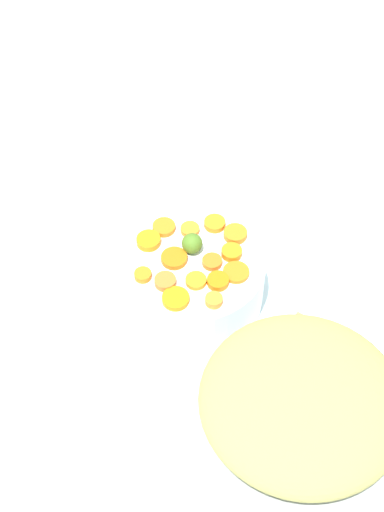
% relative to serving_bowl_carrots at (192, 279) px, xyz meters
% --- Properties ---
extents(tabletop, '(2.40, 2.40, 0.02)m').
position_rel_serving_bowl_carrots_xyz_m(tabletop, '(0.04, -0.01, -0.06)').
color(tabletop, white).
rests_on(tabletop, ground).
extents(serving_bowl_carrots, '(0.22, 0.22, 0.09)m').
position_rel_serving_bowl_carrots_xyz_m(serving_bowl_carrots, '(0.00, 0.00, 0.00)').
color(serving_bowl_carrots, white).
rests_on(serving_bowl_carrots, tabletop).
extents(metal_pot, '(0.27, 0.27, 0.14)m').
position_rel_serving_bowl_carrots_xyz_m(metal_pot, '(-0.30, -0.05, 0.02)').
color(metal_pot, '#B1B6BF').
rests_on(metal_pot, tabletop).
extents(stuffing_mound, '(0.25, 0.25, 0.06)m').
position_rel_serving_bowl_carrots_xyz_m(stuffing_mound, '(-0.30, -0.05, 0.12)').
color(stuffing_mound, tan).
rests_on(stuffing_mound, metal_pot).
extents(carrot_slice_0, '(0.05, 0.05, 0.01)m').
position_rel_serving_bowl_carrots_xyz_m(carrot_slice_0, '(0.03, -0.08, 0.05)').
color(carrot_slice_0, orange).
rests_on(carrot_slice_0, serving_bowl_carrots).
extents(carrot_slice_1, '(0.05, 0.05, 0.01)m').
position_rel_serving_bowl_carrots_xyz_m(carrot_slice_1, '(0.05, 0.05, 0.05)').
color(carrot_slice_1, orange).
rests_on(carrot_slice_1, serving_bowl_carrots).
extents(carrot_slice_2, '(0.03, 0.03, 0.01)m').
position_rel_serving_bowl_carrots_xyz_m(carrot_slice_2, '(-0.01, -0.06, 0.05)').
color(carrot_slice_2, orange).
rests_on(carrot_slice_2, serving_bowl_carrots).
extents(carrot_slice_3, '(0.04, 0.04, 0.01)m').
position_rel_serving_bowl_carrots_xyz_m(carrot_slice_3, '(-0.01, 0.08, 0.05)').
color(carrot_slice_3, orange).
rests_on(carrot_slice_3, serving_bowl_carrots).
extents(carrot_slice_4, '(0.04, 0.04, 0.01)m').
position_rel_serving_bowl_carrots_xyz_m(carrot_slice_4, '(-0.01, -0.03, 0.05)').
color(carrot_slice_4, orange).
rests_on(carrot_slice_4, serving_bowl_carrots).
extents(carrot_slice_5, '(0.05, 0.05, 0.01)m').
position_rel_serving_bowl_carrots_xyz_m(carrot_slice_5, '(-0.04, -0.05, 0.05)').
color(carrot_slice_5, orange).
rests_on(carrot_slice_5, serving_bowl_carrots).
extents(carrot_slice_6, '(0.05, 0.05, 0.01)m').
position_rel_serving_bowl_carrots_xyz_m(carrot_slice_6, '(-0.06, 0.04, 0.05)').
color(carrot_slice_6, orange).
rests_on(carrot_slice_6, serving_bowl_carrots).
extents(carrot_slice_7, '(0.04, 0.04, 0.01)m').
position_rel_serving_bowl_carrots_xyz_m(carrot_slice_7, '(-0.05, -0.02, 0.05)').
color(carrot_slice_7, orange).
rests_on(carrot_slice_7, serving_bowl_carrots).
extents(carrot_slice_8, '(0.03, 0.03, 0.01)m').
position_rel_serving_bowl_carrots_xyz_m(carrot_slice_8, '(-0.08, -0.01, 0.05)').
color(carrot_slice_8, orange).
rests_on(carrot_slice_8, serving_bowl_carrots).
extents(carrot_slice_9, '(0.04, 0.04, 0.01)m').
position_rel_serving_bowl_carrots_xyz_m(carrot_slice_9, '(0.07, 0.02, 0.05)').
color(carrot_slice_9, orange).
rests_on(carrot_slice_9, serving_bowl_carrots).
extents(carrot_slice_10, '(0.03, 0.03, 0.01)m').
position_rel_serving_bowl_carrots_xyz_m(carrot_slice_10, '(0.06, -0.01, 0.05)').
color(carrot_slice_10, orange).
rests_on(carrot_slice_10, serving_bowl_carrots).
extents(carrot_slice_11, '(0.04, 0.04, 0.01)m').
position_rel_serving_bowl_carrots_xyz_m(carrot_slice_11, '(-0.04, 0.01, 0.05)').
color(carrot_slice_11, orange).
rests_on(carrot_slice_11, serving_bowl_carrots).
extents(carrot_slice_12, '(0.05, 0.05, 0.01)m').
position_rel_serving_bowl_carrots_xyz_m(carrot_slice_12, '(0.01, 0.03, 0.05)').
color(carrot_slice_12, orange).
rests_on(carrot_slice_12, serving_bowl_carrots).
extents(carrot_slice_13, '(0.04, 0.04, 0.01)m').
position_rel_serving_bowl_carrots_xyz_m(carrot_slice_13, '(0.06, -0.05, 0.05)').
color(carrot_slice_13, orange).
rests_on(carrot_slice_13, serving_bowl_carrots).
extents(carrot_slice_14, '(0.04, 0.04, 0.01)m').
position_rel_serving_bowl_carrots_xyz_m(carrot_slice_14, '(-0.03, 0.05, 0.05)').
color(carrot_slice_14, orange).
rests_on(carrot_slice_14, serving_bowl_carrots).
extents(brussels_sprout_0, '(0.03, 0.03, 0.03)m').
position_rel_serving_bowl_carrots_xyz_m(brussels_sprout_0, '(0.02, -0.01, 0.06)').
color(brussels_sprout_0, '#507C24').
rests_on(brussels_sprout_0, serving_bowl_carrots).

